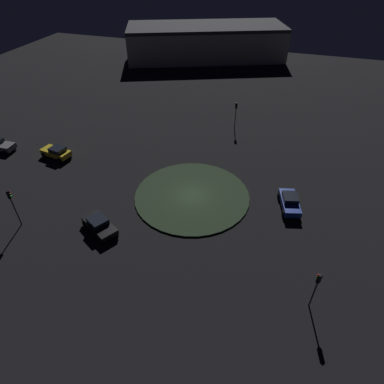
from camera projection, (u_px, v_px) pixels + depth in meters
name	position (u px, v px, depth m)	size (l,w,h in m)	color
ground_plane	(192.00, 196.00, 37.30)	(121.14, 121.14, 0.00)	black
roundabout_island	(192.00, 195.00, 37.24)	(12.92, 12.92, 0.17)	#263823
car_black	(99.00, 225.00, 32.60)	(3.61, 4.46, 1.46)	black
car_blue	(290.00, 202.00, 35.27)	(4.42, 2.82, 1.56)	#1E38A5
car_yellow	(56.00, 152.00, 43.20)	(2.53, 4.17, 1.53)	gold
traffic_light_southeast	(12.00, 201.00, 31.78)	(0.37, 0.40, 4.38)	#2D2D2D
traffic_light_west	(236.00, 110.00, 48.21)	(0.36, 0.31, 4.08)	#2D2D2D
traffic_light_northeast	(317.00, 284.00, 24.69)	(0.38, 0.39, 3.92)	#2D2D2D
store_building	(206.00, 42.00, 75.45)	(24.79, 37.12, 7.10)	#ADA893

